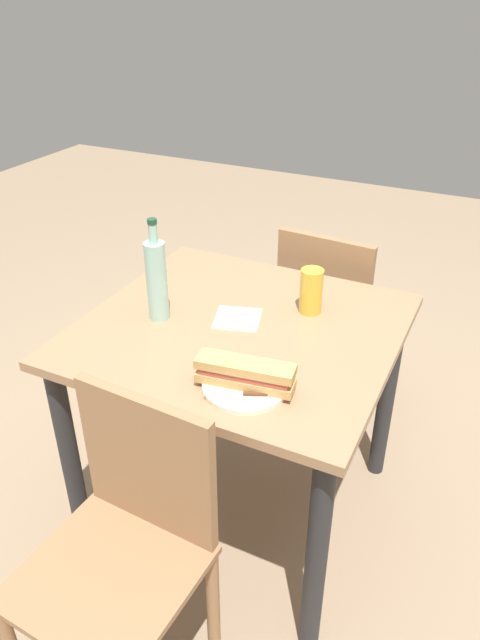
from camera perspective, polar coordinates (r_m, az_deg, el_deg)
The scene contains 10 objects.
ground_plane at distance 2.32m, azimuth -0.00°, elevation -17.14°, with size 8.00×8.00×0.00m, color #8C755B.
dining_table at distance 1.89m, azimuth -0.00°, elevation -3.90°, with size 0.95×0.90×0.77m.
chair_far at distance 1.58m, azimuth -10.76°, elevation -20.17°, with size 0.42×0.42×0.88m.
chair_near at distance 2.45m, azimuth 8.66°, elevation 0.64°, with size 0.43×0.43×0.88m.
plate_near at distance 1.55m, azimuth 0.50°, elevation -6.40°, with size 0.23×0.23×0.01m, color silver.
baguette_sandwich_near at distance 1.53m, azimuth 0.51°, elevation -5.16°, with size 0.27×0.11×0.07m.
knife_near at distance 1.51m, azimuth 0.36°, elevation -7.19°, with size 0.17×0.09×0.01m.
water_bottle at distance 1.82m, azimuth -8.07°, elevation 3.93°, with size 0.06×0.06×0.33m.
beer_glass at distance 1.88m, azimuth 6.90°, elevation 2.80°, with size 0.07×0.07×0.15m, color gold.
paper_napkin at distance 1.86m, azimuth -0.24°, elevation 0.15°, with size 0.14×0.14×0.00m, color white.
Camera 1 is at (-0.68, 1.40, 1.72)m, focal length 33.08 mm.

